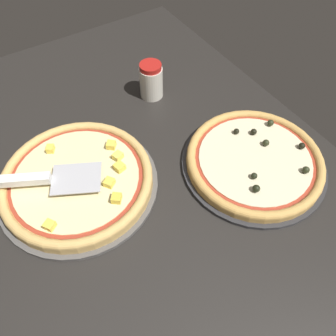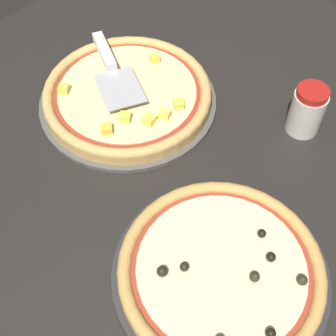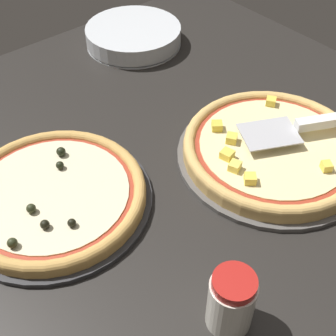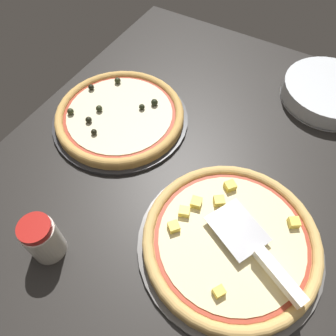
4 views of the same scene
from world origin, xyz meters
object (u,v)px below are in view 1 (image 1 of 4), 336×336
serving_spatula (40,179)px  parmesan_shaker (151,81)px  pizza_front (77,179)px  pizza_back (255,160)px

serving_spatula → parmesan_shaker: parmesan_shaker is taller
pizza_front → parmesan_shaker: size_ratio=3.32×
pizza_front → serving_spatula: 8.10cm
pizza_front → parmesan_shaker: 36.64cm
serving_spatula → pizza_back: bearing=67.3°
parmesan_shaker → pizza_back: bearing=12.2°
pizza_front → serving_spatula: serving_spatula is taller
pizza_back → serving_spatula: size_ratio=1.50×
pizza_back → parmesan_shaker: size_ratio=3.15×
serving_spatula → parmesan_shaker: size_ratio=2.10×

